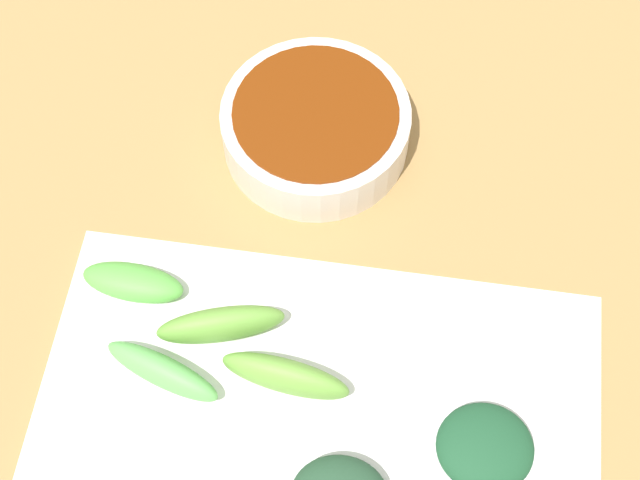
% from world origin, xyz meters
% --- Properties ---
extents(tabletop, '(2.10, 2.10, 0.02)m').
position_xyz_m(tabletop, '(0.00, 0.00, 0.01)').
color(tabletop, '#A27B48').
rests_on(tabletop, ground).
extents(sauce_bowl, '(0.15, 0.15, 0.04)m').
position_xyz_m(sauce_bowl, '(-0.12, -0.03, 0.04)').
color(sauce_bowl, silver).
rests_on(sauce_bowl, tabletop).
extents(serving_plate, '(0.19, 0.38, 0.01)m').
position_xyz_m(serving_plate, '(0.09, 0.00, 0.03)').
color(serving_plate, white).
rests_on(serving_plate, tabletop).
extents(broccoli_stalk_1, '(0.03, 0.09, 0.03)m').
position_xyz_m(broccoli_stalk_1, '(0.09, -0.02, 0.05)').
color(broccoli_stalk_1, '#6CA540').
rests_on(broccoli_stalk_1, serving_plate).
extents(broccoli_leafy_2, '(0.06, 0.07, 0.02)m').
position_xyz_m(broccoli_leafy_2, '(0.12, 0.11, 0.04)').
color(broccoli_leafy_2, '#1D4C2E').
rests_on(broccoli_leafy_2, serving_plate).
extents(broccoli_stalk_3, '(0.05, 0.09, 0.03)m').
position_xyz_m(broccoli_stalk_3, '(0.06, -0.07, 0.05)').
color(broccoli_stalk_3, '#69A23E').
rests_on(broccoli_stalk_3, serving_plate).
extents(broccoli_stalk_4, '(0.05, 0.09, 0.03)m').
position_xyz_m(broccoli_stalk_4, '(0.10, -0.11, 0.04)').
color(broccoli_stalk_4, '#63B659').
rests_on(broccoli_stalk_4, serving_plate).
extents(broccoli_stalk_5, '(0.03, 0.08, 0.02)m').
position_xyz_m(broccoli_stalk_5, '(0.03, -0.14, 0.04)').
color(broccoli_stalk_5, '#5CB147').
rests_on(broccoli_stalk_5, serving_plate).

